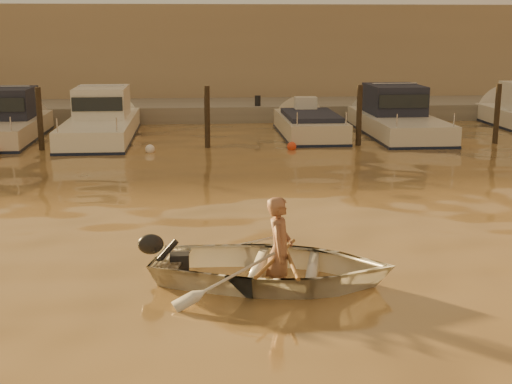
{
  "coord_description": "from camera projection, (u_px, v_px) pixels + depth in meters",
  "views": [
    {
      "loc": [
        -0.63,
        -9.21,
        3.92
      ],
      "look_at": [
        0.54,
        4.18,
        0.75
      ],
      "focal_mm": 50.0,
      "sensor_mm": 36.0,
      "label": 1
    }
  ],
  "objects": [
    {
      "name": "outboard_motor",
      "position": [
        178.0,
        262.0,
        11.2
      ],
      "size": [
        0.97,
        0.59,
        0.7
      ],
      "primitive_type": null,
      "rotation": [
        0.0,
        0.0,
        -0.22
      ],
      "color": "black",
      "rests_on": "dinghy"
    },
    {
      "name": "oar_starboard",
      "position": [
        276.0,
        257.0,
        10.97
      ],
      "size": [
        0.86,
        1.96,
        0.13
      ],
      "primitive_type": "cylinder",
      "rotation": [
        1.54,
        0.0,
        -0.4
      ],
      "color": "brown",
      "rests_on": "dinghy"
    },
    {
      "name": "waterfront_building",
      "position": [
        205.0,
        56.0,
        35.51
      ],
      "size": [
        46.0,
        7.0,
        4.8
      ],
      "primitive_type": "cube",
      "color": "#9E8466",
      "rests_on": "quay"
    },
    {
      "name": "moored_boat_4",
      "position": [
        398.0,
        117.0,
        25.83
      ],
      "size": [
        2.35,
        7.2,
        1.75
      ],
      "primitive_type": null,
      "color": "silver",
      "rests_on": "ground_plane"
    },
    {
      "name": "person",
      "position": [
        280.0,
        250.0,
        10.93
      ],
      "size": [
        0.53,
        0.69,
        1.68
      ],
      "primitive_type": "imported",
      "rotation": [
        0.0,
        0.0,
        1.35
      ],
      "color": "#906048",
      "rests_on": "dinghy"
    },
    {
      "name": "fender_e",
      "position": [
        443.0,
        143.0,
        23.45
      ],
      "size": [
        0.3,
        0.3,
        0.3
      ],
      "primitive_type": "sphere",
      "color": "silver",
      "rests_on": "ground_plane"
    },
    {
      "name": "piling_2",
      "position": [
        207.0,
        120.0,
        23.04
      ],
      "size": [
        0.18,
        0.18,
        2.2
      ],
      "primitive_type": "cylinder",
      "color": "#2D2319",
      "rests_on": "ground_plane"
    },
    {
      "name": "piling_3",
      "position": [
        359.0,
        118.0,
        23.47
      ],
      "size": [
        0.18,
        0.18,
        2.2
      ],
      "primitive_type": "cylinder",
      "color": "#2D2319",
      "rests_on": "ground_plane"
    },
    {
      "name": "moored_boat_2",
      "position": [
        100.0,
        121.0,
        24.92
      ],
      "size": [
        2.23,
        7.5,
        1.75
      ],
      "primitive_type": null,
      "color": "white",
      "rests_on": "ground_plane"
    },
    {
      "name": "moored_boat_1",
      "position": [
        5.0,
        122.0,
        24.65
      ],
      "size": [
        2.18,
        6.52,
        1.75
      ],
      "primitive_type": null,
      "color": "beige",
      "rests_on": "ground_plane"
    },
    {
      "name": "ground_plane",
      "position": [
        243.0,
        314.0,
        9.89
      ],
      "size": [
        160.0,
        160.0,
        0.0
      ],
      "primitive_type": "plane",
      "color": "olive",
      "rests_on": "ground"
    },
    {
      "name": "dinghy",
      "position": [
        273.0,
        267.0,
        11.01
      ],
      "size": [
        4.23,
        3.42,
        0.77
      ],
      "primitive_type": "imported",
      "rotation": [
        0.0,
        0.0,
        1.35
      ],
      "color": "silver",
      "rests_on": "ground_plane"
    },
    {
      "name": "quay",
      "position": [
        208.0,
        114.0,
        30.7
      ],
      "size": [
        52.0,
        4.0,
        1.0
      ],
      "primitive_type": "cube",
      "color": "gray",
      "rests_on": "ground_plane"
    },
    {
      "name": "piling_4",
      "position": [
        497.0,
        117.0,
        23.87
      ],
      "size": [
        0.18,
        0.18,
        2.2
      ],
      "primitive_type": "cylinder",
      "color": "#2D2319",
      "rests_on": "ground_plane"
    },
    {
      "name": "piling_1",
      "position": [
        40.0,
        122.0,
        22.59
      ],
      "size": [
        0.18,
        0.18,
        2.2
      ],
      "primitive_type": "cylinder",
      "color": "#2D2319",
      "rests_on": "ground_plane"
    },
    {
      "name": "fender_c",
      "position": [
        150.0,
        149.0,
        22.35
      ],
      "size": [
        0.3,
        0.3,
        0.3
      ],
      "primitive_type": "sphere",
      "color": "white",
      "rests_on": "ground_plane"
    },
    {
      "name": "moored_boat_3",
      "position": [
        309.0,
        130.0,
        25.65
      ],
      "size": [
        2.02,
        5.84,
        0.95
      ],
      "primitive_type": null,
      "color": "beige",
      "rests_on": "ground_plane"
    },
    {
      "name": "fender_d",
      "position": [
        292.0,
        146.0,
        22.85
      ],
      "size": [
        0.3,
        0.3,
        0.3
      ],
      "primitive_type": "sphere",
      "color": "red",
      "rests_on": "ground_plane"
    },
    {
      "name": "oar_port",
      "position": [
        289.0,
        258.0,
        10.94
      ],
      "size": [
        0.08,
        2.1,
        0.13
      ],
      "primitive_type": "cylinder",
      "rotation": [
        1.54,
        0.0,
        -0.01
      ],
      "color": "brown",
      "rests_on": "dinghy"
    }
  ]
}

